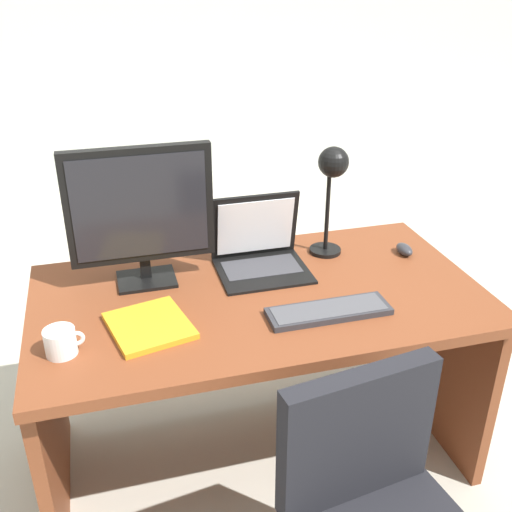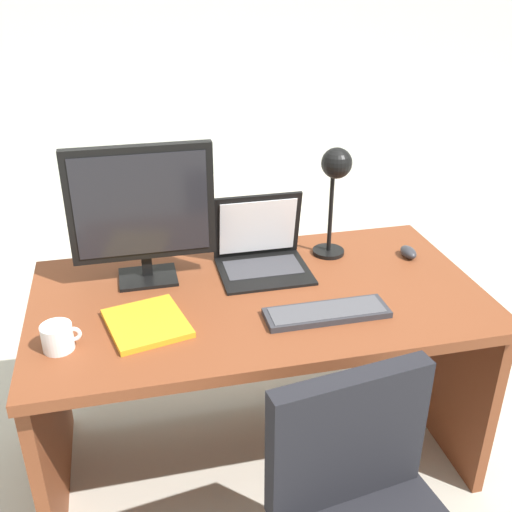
% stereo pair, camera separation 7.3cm
% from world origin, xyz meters
% --- Properties ---
extents(ground, '(12.00, 12.00, 0.00)m').
position_xyz_m(ground, '(0.00, 1.50, 0.00)').
color(ground, '#B7B2A3').
extents(back_wall, '(10.00, 0.10, 2.80)m').
position_xyz_m(back_wall, '(0.00, 3.42, 1.40)').
color(back_wall, silver).
rests_on(back_wall, ground).
extents(desk, '(1.51, 0.82, 0.73)m').
position_xyz_m(desk, '(0.00, 0.05, 0.52)').
color(desk, brown).
rests_on(desk, ground).
extents(monitor, '(0.49, 0.16, 0.48)m').
position_xyz_m(monitor, '(-0.36, 0.19, 1.00)').
color(monitor, black).
rests_on(monitor, desk).
extents(laptop, '(0.32, 0.28, 0.26)m').
position_xyz_m(laptop, '(0.05, 0.20, 0.81)').
color(laptop, black).
rests_on(laptop, desk).
extents(keyboard, '(0.40, 0.12, 0.02)m').
position_xyz_m(keyboard, '(0.18, -0.19, 0.74)').
color(keyboard, '#2D2D33').
rests_on(keyboard, desk).
extents(mouse, '(0.05, 0.09, 0.04)m').
position_xyz_m(mouse, '(0.61, 0.14, 0.75)').
color(mouse, '#2D2D33').
rests_on(mouse, desk).
extents(desk_lamp, '(0.12, 0.14, 0.42)m').
position_xyz_m(desk_lamp, '(0.33, 0.21, 1.04)').
color(desk_lamp, black).
rests_on(desk_lamp, desk).
extents(book, '(0.28, 0.29, 0.02)m').
position_xyz_m(book, '(-0.38, -0.12, 0.74)').
color(book, orange).
rests_on(book, desk).
extents(coffee_mug, '(0.11, 0.09, 0.08)m').
position_xyz_m(coffee_mug, '(-0.64, -0.18, 0.77)').
color(coffee_mug, white).
rests_on(coffee_mug, desk).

